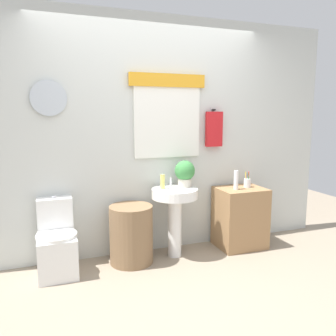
{
  "coord_description": "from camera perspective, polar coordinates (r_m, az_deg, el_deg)",
  "views": [
    {
      "loc": [
        -1.11,
        -2.47,
        1.55
      ],
      "look_at": [
        0.08,
        0.8,
        0.99
      ],
      "focal_mm": 36.36,
      "sensor_mm": 36.0,
      "label": 1
    }
  ],
  "objects": [
    {
      "name": "ground_plane",
      "position": [
        3.12,
        3.87,
        -20.72
      ],
      "size": [
        8.0,
        8.0,
        0.0
      ],
      "primitive_type": "plane",
      "color": "gray"
    },
    {
      "name": "back_wall",
      "position": [
        3.8,
        -2.9,
        5.38
      ],
      "size": [
        4.4,
        0.18,
        2.6
      ],
      "color": "silver",
      "rests_on": "ground_plane"
    },
    {
      "name": "toilet",
      "position": [
        3.59,
        -18.14,
        -12.08
      ],
      "size": [
        0.38,
        0.51,
        0.74
      ],
      "color": "white",
      "rests_on": "ground_plane"
    },
    {
      "name": "laundry_hamper",
      "position": [
        3.64,
        -6.18,
        -10.99
      ],
      "size": [
        0.45,
        0.45,
        0.61
      ],
      "primitive_type": "cylinder",
      "color": "#846647",
      "rests_on": "ground_plane"
    },
    {
      "name": "pedestal_sink",
      "position": [
        3.7,
        1.13,
        -6.39
      ],
      "size": [
        0.5,
        0.5,
        0.76
      ],
      "color": "white",
      "rests_on": "ground_plane"
    },
    {
      "name": "faucet",
      "position": [
        3.75,
        0.49,
        -2.38
      ],
      "size": [
        0.03,
        0.03,
        0.1
      ],
      "primitive_type": "cylinder",
      "color": "silver",
      "rests_on": "pedestal_sink"
    },
    {
      "name": "wooden_cabinet",
      "position": [
        4.11,
        11.97,
        -8.09
      ],
      "size": [
        0.54,
        0.44,
        0.7
      ],
      "primitive_type": "cube",
      "color": "#9E754C",
      "rests_on": "ground_plane"
    },
    {
      "name": "soap_bottle",
      "position": [
        3.64,
        -0.9,
        -2.29
      ],
      "size": [
        0.05,
        0.05,
        0.15
      ],
      "primitive_type": "cylinder",
      "color": "#DBD166",
      "rests_on": "pedestal_sink"
    },
    {
      "name": "potted_plant",
      "position": [
        3.72,
        2.83,
        -0.75
      ],
      "size": [
        0.22,
        0.22,
        0.29
      ],
      "color": "beige",
      "rests_on": "pedestal_sink"
    },
    {
      "name": "lotion_bottle",
      "position": [
        3.92,
        11.33,
        -2.0
      ],
      "size": [
        0.05,
        0.05,
        0.22
      ],
      "primitive_type": "cylinder",
      "color": "white",
      "rests_on": "wooden_cabinet"
    },
    {
      "name": "toothbrush_cup",
      "position": [
        4.08,
        13.14,
        -2.4
      ],
      "size": [
        0.08,
        0.08,
        0.19
      ],
      "color": "silver",
      "rests_on": "wooden_cabinet"
    }
  ]
}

